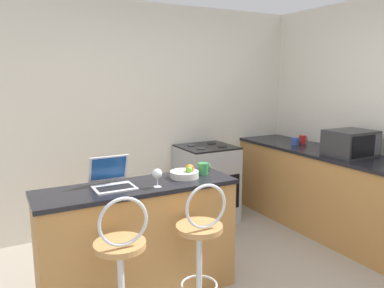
# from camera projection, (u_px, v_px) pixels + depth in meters

# --- Properties ---
(wall_back) EXTENTS (12.00, 0.06, 2.60)m
(wall_back) POSITION_uv_depth(u_px,v_px,m) (142.00, 116.00, 4.44)
(wall_back) COLOR silver
(wall_back) RESTS_ON ground_plane
(breakfast_bar) EXTENTS (1.57, 0.48, 0.94)m
(breakfast_bar) POSITION_uv_depth(u_px,v_px,m) (139.00, 241.00, 2.98)
(breakfast_bar) COLOR #B27C42
(breakfast_bar) RESTS_ON ground_plane
(counter_right) EXTENTS (0.67, 2.74, 0.94)m
(counter_right) POSITION_uv_depth(u_px,v_px,m) (334.00, 194.00, 4.19)
(counter_right) COLOR #B27C42
(counter_right) RESTS_ON ground_plane
(bar_stool_near) EXTENTS (0.40, 0.40, 1.04)m
(bar_stool_near) POSITION_uv_depth(u_px,v_px,m) (122.00, 274.00, 2.44)
(bar_stool_near) COLOR silver
(bar_stool_near) RESTS_ON ground_plane
(bar_stool_far) EXTENTS (0.40, 0.40, 1.04)m
(bar_stool_far) POSITION_uv_depth(u_px,v_px,m) (200.00, 254.00, 2.71)
(bar_stool_far) COLOR silver
(bar_stool_far) RESTS_ON ground_plane
(laptop) EXTENTS (0.30, 0.30, 0.23)m
(laptop) POSITION_uv_depth(u_px,v_px,m) (112.00, 179.00, 2.85)
(laptop) COLOR silver
(laptop) RESTS_ON breakfast_bar
(microwave) EXTENTS (0.48, 0.39, 0.27)m
(microwave) POSITION_uv_depth(u_px,v_px,m) (351.00, 143.00, 3.93)
(microwave) COLOR #2D2D30
(microwave) RESTS_ON counter_right
(stove_range) EXTENTS (0.64, 0.61, 0.94)m
(stove_range) POSITION_uv_depth(u_px,v_px,m) (207.00, 183.00, 4.60)
(stove_range) COLOR #9EA3A8
(stove_range) RESTS_ON ground_plane
(mug_blue) EXTENTS (0.10, 0.08, 0.09)m
(mug_blue) POSITION_uv_depth(u_px,v_px,m) (295.00, 141.00, 4.59)
(mug_blue) COLOR #2D51AD
(mug_blue) RESTS_ON counter_right
(fruit_bowl) EXTENTS (0.24, 0.24, 0.11)m
(fruit_bowl) POSITION_uv_depth(u_px,v_px,m) (185.00, 173.00, 3.10)
(fruit_bowl) COLOR silver
(fruit_bowl) RESTS_ON breakfast_bar
(wine_glass_tall) EXTENTS (0.08, 0.08, 0.14)m
(wine_glass_tall) POSITION_uv_depth(u_px,v_px,m) (157.00, 174.00, 2.82)
(wine_glass_tall) COLOR silver
(wine_glass_tall) RESTS_ON breakfast_bar
(mug_red) EXTENTS (0.10, 0.08, 0.10)m
(mug_red) POSITION_uv_depth(u_px,v_px,m) (303.00, 139.00, 4.68)
(mug_red) COLOR red
(mug_red) RESTS_ON counter_right
(mug_green) EXTENTS (0.11, 0.09, 0.10)m
(mug_green) POSITION_uv_depth(u_px,v_px,m) (203.00, 169.00, 3.21)
(mug_green) COLOR #338447
(mug_green) RESTS_ON breakfast_bar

